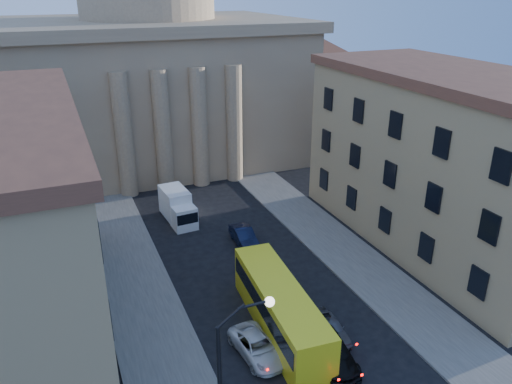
% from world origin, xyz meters
% --- Properties ---
extents(sidewalk_left, '(5.00, 60.00, 0.15)m').
position_xyz_m(sidewalk_left, '(-8.50, 18.00, 0.07)').
color(sidewalk_left, '#52504B').
rests_on(sidewalk_left, ground).
extents(sidewalk_right, '(5.00, 60.00, 0.15)m').
position_xyz_m(sidewalk_right, '(8.50, 18.00, 0.07)').
color(sidewalk_right, '#52504B').
rests_on(sidewalk_right, ground).
extents(church, '(68.02, 28.76, 36.60)m').
position_xyz_m(church, '(0.00, 55.47, 11.88)').
color(church, '#8C7256').
rests_on(church, ground).
extents(building_right, '(11.60, 26.60, 14.70)m').
position_xyz_m(building_right, '(17.00, 22.00, 7.42)').
color(building_right, '#9C855B').
rests_on(building_right, ground).
extents(street_lamp, '(2.62, 0.44, 8.83)m').
position_xyz_m(street_lamp, '(-6.97, 8.00, 5.29)').
color(street_lamp, black).
rests_on(street_lamp, ground).
extents(car_left_mid, '(2.61, 4.78, 1.27)m').
position_xyz_m(car_left_mid, '(-3.08, 14.39, 0.63)').
color(car_left_mid, silver).
rests_on(car_left_mid, ground).
extents(car_right_mid, '(2.77, 5.42, 1.51)m').
position_xyz_m(car_right_mid, '(0.80, 12.29, 0.75)').
color(car_right_mid, black).
rests_on(car_right_mid, ground).
extents(car_right_far, '(1.75, 3.91, 1.30)m').
position_xyz_m(car_right_far, '(1.91, 14.30, 0.65)').
color(car_right_far, '#535358').
rests_on(car_right_far, ground).
extents(car_right_distant, '(1.72, 4.45, 1.44)m').
position_xyz_m(car_right_distant, '(1.28, 27.75, 0.72)').
color(car_right_distant, black).
rests_on(car_right_distant, ground).
extents(city_bus, '(3.41, 11.61, 3.23)m').
position_xyz_m(city_bus, '(-0.80, 16.09, 1.74)').
color(city_bus, yellow).
rests_on(city_bus, ground).
extents(box_truck, '(2.52, 5.53, 2.96)m').
position_xyz_m(box_truck, '(-2.81, 34.51, 1.40)').
color(box_truck, white).
rests_on(box_truck, ground).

